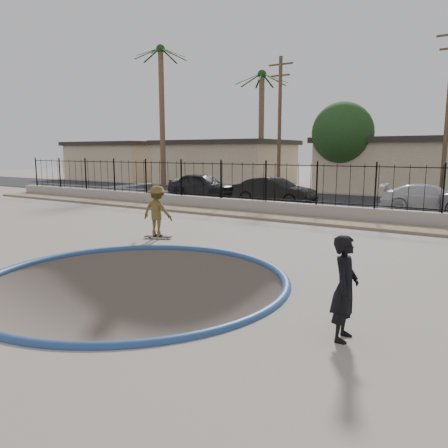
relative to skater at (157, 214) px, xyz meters
The scene contains 21 objects.
ground 9.62m from the skater, 72.72° to the left, with size 120.00×120.00×2.20m, color gray.
bowl_pit 4.96m from the skater, 55.01° to the right, with size 6.84×6.84×1.80m, color #4C413A, non-canonical shape.
coping_ring 4.96m from the skater, 55.01° to the right, with size 7.04×7.04×0.20m, color navy.
rock_strip 6.85m from the skater, 65.70° to the left, with size 42.00×1.60×0.11m, color #9A8665.
retaining_wall 7.84m from the skater, 69.02° to the left, with size 42.00×0.45×0.60m, color gray.
fence 7.85m from the skater, 69.02° to the left, with size 40.00×0.04×1.80m.
street 14.30m from the skater, 78.69° to the left, with size 90.00×8.00×0.04m, color black.
house_west_far 34.48m from the skater, 137.00° to the left, with size 10.60×8.60×3.90m.
house_west 26.50m from the skater, 117.44° to the left, with size 11.60×8.60×3.90m.
house_center 23.69m from the skater, 83.21° to the left, with size 10.60×8.60×3.90m.
palm_left 23.26m from the skater, 129.87° to the left, with size 2.30×2.30×11.30m.
palm_mid 22.96m from the skater, 108.92° to the left, with size 2.30×2.30×9.30m.
utility_pole_left 16.77m from the skater, 101.31° to the left, with size 1.70×0.24×9.00m.
utility_pole_mid 17.86m from the skater, 66.97° to the left, with size 1.70×0.24×9.50m.
street_tree_left 20.28m from the skater, 90.57° to the left, with size 4.32×4.32×6.36m.
skater is the anchor object (origin of this frame).
skateboard 0.78m from the skater, 63.43° to the left, with size 0.94×0.57×0.08m.
videographer 8.97m from the skater, 30.25° to the right, with size 0.60×0.40×1.66m, color black.
car_a 12.94m from the skater, 118.64° to the left, with size 1.82×4.53×1.54m, color black.
car_b 10.43m from the skater, 94.24° to the left, with size 1.56×4.47×1.47m, color black.
car_c 13.77m from the skater, 60.61° to the left, with size 1.83×4.51×1.31m, color silver.
Camera 1 is at (6.85, -7.96, 2.91)m, focal length 35.00 mm.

